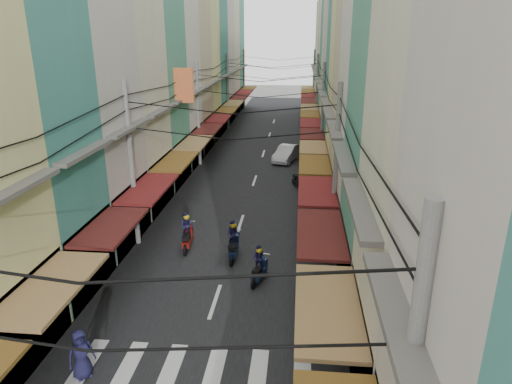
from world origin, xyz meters
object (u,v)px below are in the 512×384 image
Objects in this scene: market_umbrella at (403,251)px; traffic_sign at (354,243)px; bicycle at (368,325)px; white_car at (286,161)px.

traffic_sign is (-1.77, 0.51, 0.01)m from market_umbrella.
market_umbrella is (1.29, 1.43, 2.39)m from bicycle.
traffic_sign is at bearing 18.19° from bicycle.
white_car is 22.05m from market_umbrella.
traffic_sign reaches higher than market_umbrella.
white_car is 2.66× the size of bicycle.
white_car reaches higher than bicycle.
traffic_sign reaches higher than white_car.
white_car is at bearing 99.00° from traffic_sign.
market_umbrella is 1.84m from traffic_sign.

